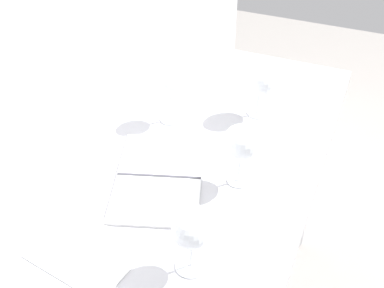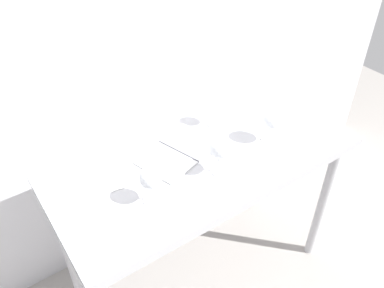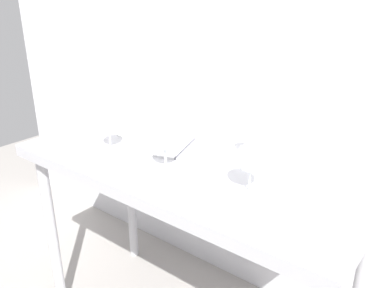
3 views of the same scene
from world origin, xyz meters
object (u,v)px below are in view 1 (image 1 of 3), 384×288
Objects in this scene: open_notebook at (159,177)px; tasting_sheet_upper at (86,252)px; wine_glass_far_right at (170,86)px; wine_glass_near_left at (191,231)px; wine_glass_near_right at (260,81)px; tasting_sheet_lower at (229,85)px; wine_glass_near_center at (241,144)px.

tasting_sheet_upper is at bearing 152.76° from open_notebook.
wine_glass_near_left is at bearing -151.81° from wine_glass_far_right.
wine_glass_far_right is at bearing 118.15° from wine_glass_near_right.
wine_glass_near_left is 0.33m from open_notebook.
open_notebook is 1.78× the size of tasting_sheet_lower.
wine_glass_near_right is at bearing -171.16° from tasting_sheet_lower.
wine_glass_near_left is at bearing -66.44° from tasting_sheet_upper.
wine_glass_far_right reaches higher than tasting_sheet_upper.
wine_glass_far_right is at bearing 13.60° from tasting_sheet_upper.
wine_glass_far_right is 0.98× the size of wine_glass_near_right.
wine_glass_near_right is 0.33m from wine_glass_near_center.
wine_glass_near_center reaches higher than wine_glass_near_right.
wine_glass_far_right is 0.94× the size of wine_glass_near_center.
open_notebook is (-0.07, 0.21, -0.13)m from wine_glass_near_center.
wine_glass_near_left is (-0.51, -0.28, -0.01)m from wine_glass_far_right.
wine_glass_near_left is 0.40× the size of open_notebook.
wine_glass_far_right is at bearing 28.19° from wine_glass_near_left.
wine_glass_near_right reaches higher than wine_glass_near_left.
tasting_sheet_upper is at bearing -177.06° from wine_glass_far_right.
wine_glass_near_center is (0.32, -0.01, 0.01)m from wine_glass_near_left.
wine_glass_near_center reaches higher than wine_glass_far_right.
wine_glass_near_left is at bearing 177.71° from wine_glass_near_center.
tasting_sheet_lower is at bearing 5.31° from tasting_sheet_upper.
wine_glass_far_right reaches higher than wine_glass_near_left.
wine_glass_near_right is 0.74m from tasting_sheet_upper.
wine_glass_near_center reaches higher than tasting_sheet_upper.
tasting_sheet_upper is at bearing 135.99° from tasting_sheet_lower.
wine_glass_near_center is 0.47m from tasting_sheet_upper.
wine_glass_near_left reaches higher than open_notebook.
wine_glass_far_right is at bearing -0.44° from open_notebook.
wine_glass_far_right is 1.03× the size of wine_glass_near_left.
tasting_sheet_lower is at bearing 12.29° from wine_glass_near_left.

